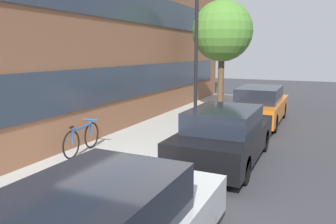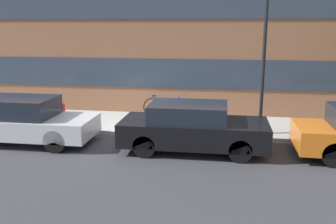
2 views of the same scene
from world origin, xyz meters
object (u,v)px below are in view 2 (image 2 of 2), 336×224
at_px(parked_car_black, 193,127).
at_px(bicycle, 166,106).
at_px(parked_car_silver, 22,120).
at_px(lamp_post, 265,43).
at_px(fire_hydrant, 63,114).

xyz_separation_m(parked_car_black, bicycle, (-1.30, 3.35, -0.14)).
bearing_deg(parked_car_silver, parked_car_black, 0.00).
distance_m(parked_car_black, bicycle, 3.60).
distance_m(parked_car_silver, parked_car_black, 5.13).
distance_m(parked_car_silver, lamp_post, 7.62).
height_order(parked_car_silver, lamp_post, lamp_post).
relative_size(parked_car_black, lamp_post, 0.90).
bearing_deg(bicycle, parked_car_black, -76.81).
distance_m(parked_car_black, lamp_post, 3.37).
height_order(fire_hydrant, lamp_post, lamp_post).
xyz_separation_m(fire_hydrant, bicycle, (3.24, 1.79, 0.01)).
bearing_deg(bicycle, fire_hydrant, -159.12).
bearing_deg(fire_hydrant, lamp_post, -0.50).
relative_size(parked_car_black, fire_hydrant, 5.26).
height_order(bicycle, lamp_post, lamp_post).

